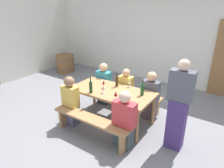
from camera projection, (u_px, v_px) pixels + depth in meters
ground_plane at (112, 120)px, 4.62m from camera, size 24.00×24.00×0.00m
back_wall at (166, 33)px, 6.32m from camera, size 14.00×0.20×3.20m
tasting_table at (112, 94)px, 4.37m from camera, size 1.80×0.88×0.75m
bench_near at (91, 122)px, 3.92m from camera, size 1.70×0.30×0.45m
bench_far at (129, 95)px, 5.06m from camera, size 1.70×0.30×0.45m
wine_bottle_0 at (117, 81)px, 4.51m from camera, size 0.07×0.07×0.32m
wine_bottle_1 at (91, 87)px, 4.19m from camera, size 0.07×0.07×0.35m
wine_bottle_2 at (142, 89)px, 4.08m from camera, size 0.07×0.07×0.33m
wine_glass_0 at (116, 94)px, 3.90m from camera, size 0.07×0.07×0.17m
wine_glass_1 at (104, 83)px, 4.42m from camera, size 0.06×0.06×0.17m
wine_glass_2 at (103, 88)px, 4.18m from camera, size 0.07×0.07×0.16m
wine_glass_3 at (129, 82)px, 4.48m from camera, size 0.08×0.08×0.17m
seated_guest_near_0 at (71, 102)px, 4.31m from camera, size 0.36×0.24×1.11m
seated_guest_near_1 at (124, 121)px, 3.62m from camera, size 0.42×0.24×1.12m
seated_guest_far_0 at (104, 85)px, 5.22m from camera, size 0.37×0.24×1.10m
seated_guest_far_1 at (126, 91)px, 4.88m from camera, size 0.33×0.24×1.08m
seated_guest_far_2 at (150, 97)px, 4.54m from camera, size 0.38×0.24×1.13m
standing_host at (178, 108)px, 3.50m from camera, size 0.41×0.24×1.69m
wine_barrel at (65, 63)px, 7.73m from camera, size 0.70×0.70×0.66m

